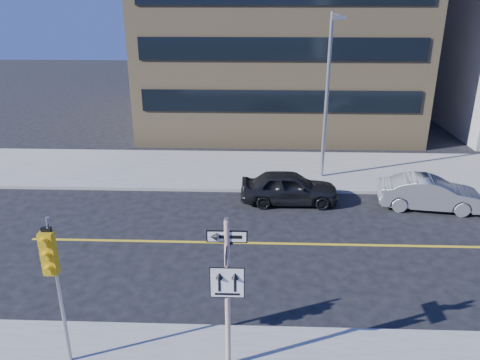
{
  "coord_description": "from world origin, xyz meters",
  "views": [
    {
      "loc": [
        0.63,
        -11.71,
        8.69
      ],
      "look_at": [
        0.05,
        4.0,
        2.58
      ],
      "focal_mm": 35.0,
      "sensor_mm": 36.0,
      "label": 1
    }
  ],
  "objects_px": {
    "parked_car_b": "(430,193)",
    "streetlight_a": "(328,87)",
    "traffic_signal": "(52,265)",
    "parked_car_a": "(289,187)",
    "sign_pole": "(227,287)"
  },
  "relations": [
    {
      "from": "parked_car_a",
      "to": "sign_pole",
      "type": "bearing_deg",
      "value": 167.7
    },
    {
      "from": "traffic_signal",
      "to": "parked_car_b",
      "type": "bearing_deg",
      "value": 39.59
    },
    {
      "from": "sign_pole",
      "to": "parked_car_a",
      "type": "bearing_deg",
      "value": 78.4
    },
    {
      "from": "parked_car_a",
      "to": "streetlight_a",
      "type": "relative_size",
      "value": 0.54
    },
    {
      "from": "traffic_signal",
      "to": "parked_car_a",
      "type": "xyz_separation_m",
      "value": [
        6.13,
        10.53,
        -2.29
      ]
    },
    {
      "from": "parked_car_b",
      "to": "streetlight_a",
      "type": "distance_m",
      "value": 6.72
    },
    {
      "from": "sign_pole",
      "to": "streetlight_a",
      "type": "height_order",
      "value": "streetlight_a"
    },
    {
      "from": "sign_pole",
      "to": "streetlight_a",
      "type": "distance_m",
      "value": 14.05
    },
    {
      "from": "traffic_signal",
      "to": "parked_car_b",
      "type": "relative_size",
      "value": 0.92
    },
    {
      "from": "traffic_signal",
      "to": "streetlight_a",
      "type": "height_order",
      "value": "streetlight_a"
    },
    {
      "from": "traffic_signal",
      "to": "streetlight_a",
      "type": "distance_m",
      "value": 15.72
    },
    {
      "from": "sign_pole",
      "to": "traffic_signal",
      "type": "xyz_separation_m",
      "value": [
        -4.0,
        -0.15,
        0.59
      ]
    },
    {
      "from": "traffic_signal",
      "to": "parked_car_a",
      "type": "distance_m",
      "value": 12.4
    },
    {
      "from": "sign_pole",
      "to": "parked_car_a",
      "type": "distance_m",
      "value": 10.73
    },
    {
      "from": "parked_car_a",
      "to": "streetlight_a",
      "type": "height_order",
      "value": "streetlight_a"
    }
  ]
}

